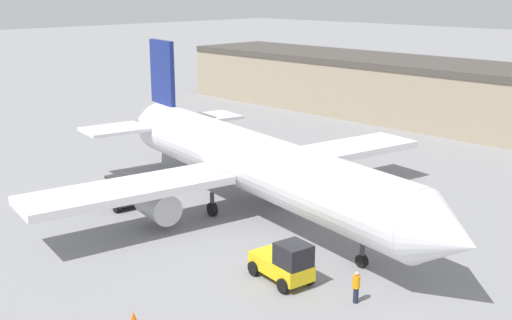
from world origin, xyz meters
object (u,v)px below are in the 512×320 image
baggage_tug (285,263)px  belt_loader_truck (123,193)px  safety_cone_near (133,317)px  ground_crew_worker (356,286)px  airplane (249,161)px

baggage_tug → belt_loader_truck: size_ratio=1.31×
belt_loader_truck → safety_cone_near: belt_loader_truck is taller
belt_loader_truck → ground_crew_worker: bearing=7.0°
airplane → ground_crew_worker: size_ratio=21.89×
ground_crew_worker → baggage_tug: (-3.91, -0.79, 0.20)m
ground_crew_worker → baggage_tug: bearing=-2.9°
belt_loader_truck → safety_cone_near: (13.77, -8.50, -0.71)m
ground_crew_worker → belt_loader_truck: bearing=-13.8°
baggage_tug → belt_loader_truck: (-15.72, 0.62, -0.07)m
airplane → ground_crew_worker: 14.35m
belt_loader_truck → baggage_tug: bearing=4.3°
airplane → safety_cone_near: (7.16, -14.10, -3.20)m
baggage_tug → safety_cone_near: baggage_tug is taller
baggage_tug → safety_cone_near: (-1.95, -7.89, -0.79)m
baggage_tug → safety_cone_near: size_ratio=6.89×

